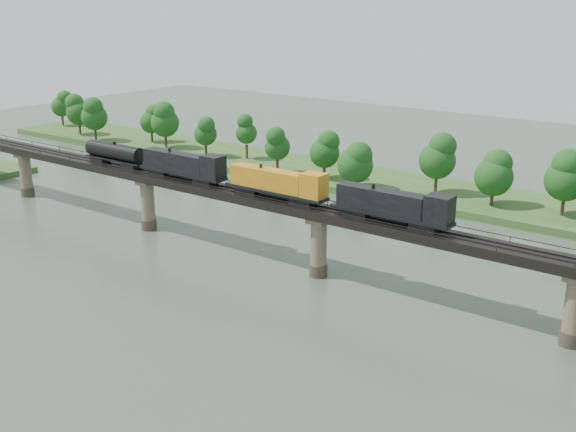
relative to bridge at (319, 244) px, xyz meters
The scene contains 6 objects.
ground 30.49m from the bridge, 90.00° to the right, with size 400.00×400.00×0.00m, color #38473A.
far_bank 55.20m from the bridge, 90.00° to the left, with size 300.00×24.00×1.60m, color #2F5120.
bridge is the anchor object (origin of this frame).
bridge_superstructure 6.33m from the bridge, 90.00° to the left, with size 220.00×4.90×0.75m.
far_treeline 51.30m from the bridge, 99.23° to the left, with size 289.06×17.54×13.60m.
freight_train 17.93m from the bridge, behind, with size 78.77×3.07×5.42m.
Camera 1 is at (61.83, -59.95, 43.87)m, focal length 45.00 mm.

